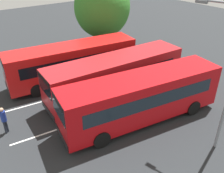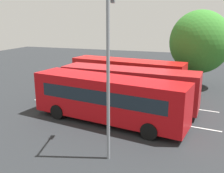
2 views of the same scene
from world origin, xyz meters
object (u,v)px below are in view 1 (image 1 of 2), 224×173
object	(u,v)px
bus_center_left	(116,75)
depot_tree	(102,7)
pedestrian	(4,118)
bus_far_left	(73,61)
bus_center_right	(142,97)

from	to	relation	value
bus_center_left	depot_tree	xyz separation A→B (m)	(-4.88, -8.70, 2.83)
pedestrian	depot_tree	world-z (taller)	depot_tree
bus_center_left	bus_far_left	bearing A→B (deg)	-68.81
bus_center_left	pedestrian	size ratio (longest dim) A/B	6.01
bus_far_left	bus_center_left	bearing A→B (deg)	115.21
bus_far_left	depot_tree	xyz separation A→B (m)	(-6.19, -4.57, 2.83)
pedestrian	depot_tree	distance (m)	15.57
bus_far_left	depot_tree	distance (m)	8.20
bus_center_left	pedestrian	bearing A→B (deg)	-0.38
bus_center_right	pedestrian	bearing A→B (deg)	-18.19
bus_center_right	depot_tree	bearing A→B (deg)	-104.85
bus_far_left	bus_center_right	distance (m)	7.48
bus_center_right	pedestrian	size ratio (longest dim) A/B	6.08
bus_center_right	depot_tree	world-z (taller)	depot_tree
bus_center_right	pedestrian	world-z (taller)	bus_center_right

